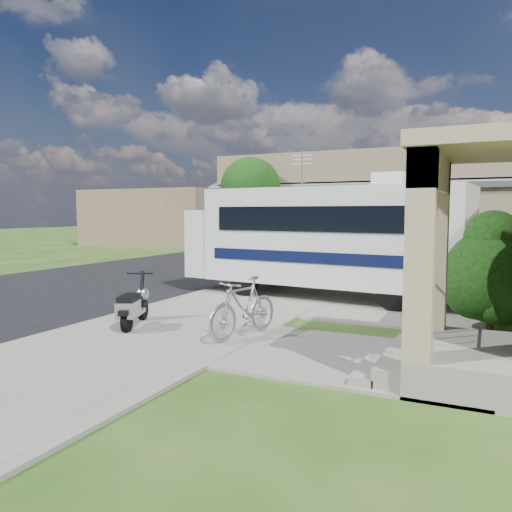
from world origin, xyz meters
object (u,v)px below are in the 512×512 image
at_px(motorhome, 324,236).
at_px(garden_hose, 414,352).
at_px(shrub, 495,272).
at_px(pickup_truck, 248,246).
at_px(bicycle, 243,310).
at_px(van, 282,237).
at_px(scooter, 133,306).

relative_size(motorhome, garden_hose, 17.58).
relative_size(shrub, garden_hose, 5.34).
xyz_separation_m(shrub, pickup_truck, (-10.91, 11.36, -0.48)).
xyz_separation_m(bicycle, pickup_truck, (-6.63, 13.73, 0.21)).
xyz_separation_m(shrub, garden_hose, (-1.19, -2.21, -1.15)).
relative_size(shrub, van, 0.40).
bearing_deg(motorhome, garden_hose, -52.68).
distance_m(pickup_truck, garden_hose, 16.71).
height_order(bicycle, pickup_truck, pickup_truck).
bearing_deg(pickup_truck, van, -72.90).
xyz_separation_m(bicycle, garden_hose, (3.09, 0.15, -0.46)).
bearing_deg(shrub, van, 123.30).
bearing_deg(shrub, pickup_truck, 133.82).
bearing_deg(motorhome, bicycle, -84.11).
xyz_separation_m(bicycle, van, (-7.46, 20.23, 0.33)).
bearing_deg(scooter, shrub, -1.11).
bearing_deg(pickup_truck, garden_hose, 135.40).
relative_size(motorhome, pickup_truck, 1.46).
relative_size(motorhome, bicycle, 4.32).
bearing_deg(van, garden_hose, -57.74).
distance_m(motorhome, scooter, 6.03).
xyz_separation_m(shrub, bicycle, (-4.28, -2.36, -0.69)).
height_order(van, garden_hose, van).
xyz_separation_m(scooter, van, (-5.05, 20.46, 0.41)).
bearing_deg(scooter, garden_hose, -18.32).
bearing_deg(garden_hose, motorhome, 121.99).
distance_m(scooter, pickup_truck, 14.58).
height_order(scooter, van, van).
distance_m(motorhome, bicycle, 5.31).
bearing_deg(shrub, bicycle, -151.09).
height_order(scooter, bicycle, scooter).
bearing_deg(scooter, bicycle, -16.78).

